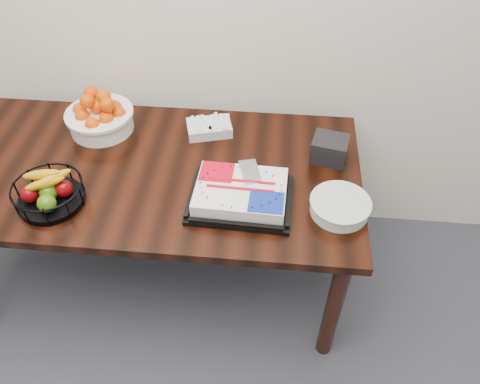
# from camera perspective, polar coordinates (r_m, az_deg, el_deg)

# --- Properties ---
(table) EXTENTS (1.80, 0.90, 0.75)m
(table) POSITION_cam_1_polar(r_m,az_deg,el_deg) (2.11, -10.59, 1.19)
(table) COLOR black
(table) RESTS_ON ground
(cake_tray) EXTENTS (0.42, 0.33, 0.08)m
(cake_tray) POSITION_cam_1_polar(r_m,az_deg,el_deg) (1.84, 0.10, -0.25)
(cake_tray) COLOR black
(cake_tray) RESTS_ON table
(tangerine_bowl) EXTENTS (0.31, 0.31, 0.20)m
(tangerine_bowl) POSITION_cam_1_polar(r_m,az_deg,el_deg) (2.27, -16.78, 9.10)
(tangerine_bowl) COLOR white
(tangerine_bowl) RESTS_ON table
(fruit_basket) EXTENTS (0.27, 0.27, 0.14)m
(fruit_basket) POSITION_cam_1_polar(r_m,az_deg,el_deg) (1.97, -22.33, 0.01)
(fruit_basket) COLOR black
(fruit_basket) RESTS_ON table
(plate_stack) EXTENTS (0.24, 0.24, 0.06)m
(plate_stack) POSITION_cam_1_polar(r_m,az_deg,el_deg) (1.85, 12.06, -1.74)
(plate_stack) COLOR white
(plate_stack) RESTS_ON table
(fork_bag) EXTENTS (0.23, 0.18, 0.06)m
(fork_bag) POSITION_cam_1_polar(r_m,az_deg,el_deg) (2.19, -3.77, 7.85)
(fork_bag) COLOR silver
(fork_bag) RESTS_ON table
(napkin_box) EXTENTS (0.17, 0.16, 0.11)m
(napkin_box) POSITION_cam_1_polar(r_m,az_deg,el_deg) (2.06, 10.86, 5.17)
(napkin_box) COLOR black
(napkin_box) RESTS_ON table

